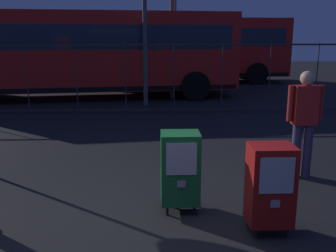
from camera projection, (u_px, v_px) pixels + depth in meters
ground_plane at (147, 222)px, 4.59m from camera, size 60.00×60.00×0.00m
newspaper_box_primary at (270, 185)px, 4.24m from camera, size 0.48×0.42×1.02m
newspaper_box_secondary at (180, 168)px, 4.78m from camera, size 0.48×0.42×1.02m
pedestrian at (304, 118)px, 5.87m from camera, size 0.55×0.22×1.67m
fence_barrier at (150, 78)px, 10.93m from camera, size 18.03×0.04×2.00m
bus_near at (87, 50)px, 13.60m from camera, size 10.73×3.78×3.00m
bus_far at (176, 46)px, 18.42m from camera, size 10.56×3.00×3.00m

